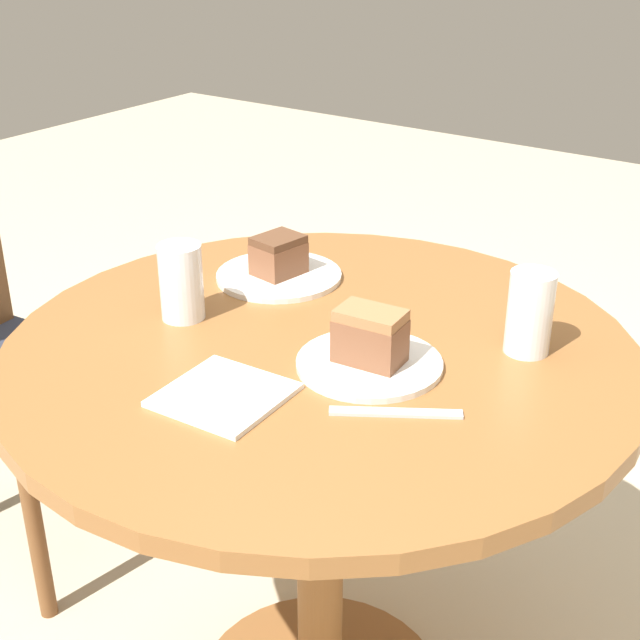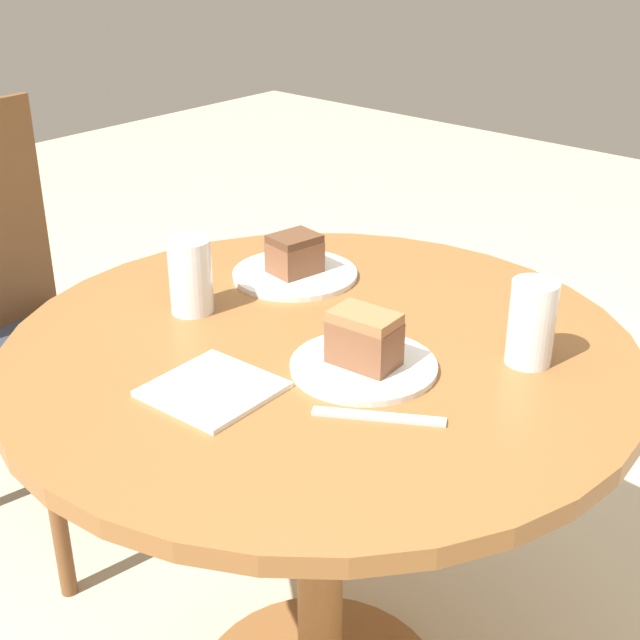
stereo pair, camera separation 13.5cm
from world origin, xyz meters
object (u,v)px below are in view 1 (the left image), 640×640
at_px(plate_near, 369,364).
at_px(cake_slice_far, 278,255).
at_px(plate_far, 279,276).
at_px(glass_lemonade, 182,287).
at_px(glass_water, 529,317).
at_px(cake_slice_near, 370,336).

distance_m(plate_near, cake_slice_far, 0.36).
bearing_deg(plate_far, glass_lemonade, 172.35).
bearing_deg(plate_near, plate_far, 59.06).
bearing_deg(glass_water, cake_slice_far, 89.19).
xyz_separation_m(plate_near, plate_far, (0.19, 0.31, 0.00)).
height_order(plate_near, cake_slice_near, cake_slice_near).
bearing_deg(plate_near, glass_lemonade, 95.55).
bearing_deg(plate_near, cake_slice_far, 59.06).
bearing_deg(cake_slice_far, cake_slice_near, -120.94).
relative_size(plate_far, cake_slice_near, 2.19).
bearing_deg(cake_slice_far, glass_lemonade, 172.35).
bearing_deg(glass_water, glass_lemonade, 112.65).
relative_size(glass_lemonade, glass_water, 0.98).
height_order(cake_slice_near, glass_lemonade, glass_lemonade).
bearing_deg(cake_slice_near, plate_near, -90.00).
relative_size(plate_near, plate_far, 0.96).
bearing_deg(glass_water, plate_near, 136.71).
distance_m(plate_near, glass_water, 0.25).
distance_m(plate_far, cake_slice_far, 0.04).
distance_m(plate_far, cake_slice_near, 0.36).
distance_m(cake_slice_far, glass_lemonade, 0.22).
height_order(plate_far, cake_slice_near, cake_slice_near).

